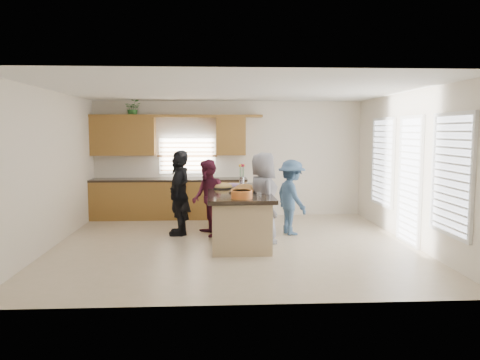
{
  "coord_description": "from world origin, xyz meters",
  "views": [
    {
      "loc": [
        -0.34,
        -8.41,
        2.08
      ],
      "look_at": [
        0.14,
        0.4,
        1.15
      ],
      "focal_mm": 35.0,
      "sensor_mm": 36.0,
      "label": 1
    }
  ],
  "objects": [
    {
      "name": "salad_bowl",
      "position": [
        0.11,
        -0.67,
        1.03
      ],
      "size": [
        0.36,
        0.36,
        0.14
      ],
      "color": "orange",
      "rests_on": "island"
    },
    {
      "name": "platter_front",
      "position": [
        0.16,
        0.1,
        0.98
      ],
      "size": [
        0.48,
        0.48,
        0.19
      ],
      "color": "black",
      "rests_on": "island"
    },
    {
      "name": "potted_plant",
      "position": [
        -2.25,
        2.82,
        2.61
      ],
      "size": [
        0.37,
        0.32,
        0.41
      ],
      "primitive_type": "imported",
      "rotation": [
        0.0,
        0.0,
        -0.01
      ],
      "color": "#357A31",
      "rests_on": "back_cabinetry"
    },
    {
      "name": "woman_left_back",
      "position": [
        -1.04,
        0.93,
        0.85
      ],
      "size": [
        0.66,
        0.74,
        1.7
      ],
      "primitive_type": "imported",
      "rotation": [
        0.0,
        0.0,
        -1.05
      ],
      "color": "black",
      "rests_on": "ground"
    },
    {
      "name": "woman_right_front",
      "position": [
        0.55,
        0.14,
        0.84
      ],
      "size": [
        0.69,
        0.92,
        1.69
      ],
      "primitive_type": "imported",
      "rotation": [
        0.0,
        0.0,
        1.78
      ],
      "color": "slate",
      "rests_on": "ground"
    },
    {
      "name": "plate_stack",
      "position": [
        0.03,
        1.19,
        0.97
      ],
      "size": [
        0.25,
        0.25,
        0.04
      ],
      "primitive_type": "cylinder",
      "color": "#C394D8",
      "rests_on": "island"
    },
    {
      "name": "back_cabinetry",
      "position": [
        -1.47,
        2.73,
        0.91
      ],
      "size": [
        4.08,
        0.66,
        2.46
      ],
      "color": "olive",
      "rests_on": "ground"
    },
    {
      "name": "platter_back",
      "position": [
        -0.18,
        0.75,
        0.98
      ],
      "size": [
        0.41,
        0.41,
        0.17
      ],
      "color": "black",
      "rests_on": "island"
    },
    {
      "name": "woman_right_back",
      "position": [
        1.2,
        0.82,
        0.75
      ],
      "size": [
        0.84,
        1.1,
        1.51
      ],
      "primitive_type": "imported",
      "rotation": [
        0.0,
        0.0,
        1.9
      ],
      "color": "#334F70",
      "rests_on": "ground"
    },
    {
      "name": "island",
      "position": [
        0.11,
        0.38,
        0.45
      ],
      "size": [
        1.17,
        2.71,
        0.95
      ],
      "rotation": [
        0.0,
        0.0,
        0.01
      ],
      "color": "tan",
      "rests_on": "ground"
    },
    {
      "name": "woman_left_mid",
      "position": [
        -0.48,
        0.75,
        0.76
      ],
      "size": [
        0.78,
        0.88,
        1.52
      ],
      "primitive_type": "imported",
      "rotation": [
        0.0,
        0.0,
        -1.26
      ],
      "color": "#571A2F",
      "rests_on": "ground"
    },
    {
      "name": "room_shell",
      "position": [
        0.0,
        0.0,
        1.9
      ],
      "size": [
        6.52,
        6.02,
        2.81
      ],
      "color": "silver",
      "rests_on": "ground"
    },
    {
      "name": "woman_left_front",
      "position": [
        -1.05,
        0.88,
        0.8
      ],
      "size": [
        0.46,
        0.97,
        1.6
      ],
      "primitive_type": "imported",
      "rotation": [
        0.0,
        0.0,
        -1.65
      ],
      "color": "black",
      "rests_on": "ground"
    },
    {
      "name": "floor",
      "position": [
        0.0,
        0.0,
        0.0
      ],
      "size": [
        6.5,
        6.5,
        0.0
      ],
      "primitive_type": "plane",
      "color": "beige",
      "rests_on": "ground"
    },
    {
      "name": "clear_cup",
      "position": [
        0.41,
        -0.58,
        1.0
      ],
      "size": [
        0.07,
        0.07,
        0.1
      ],
      "primitive_type": "cylinder",
      "color": "white",
      "rests_on": "island"
    },
    {
      "name": "right_wall_glazing",
      "position": [
        3.22,
        -0.13,
        1.34
      ],
      "size": [
        0.06,
        4.0,
        2.25
      ],
      "color": "white",
      "rests_on": "ground"
    },
    {
      "name": "flower_vase",
      "position": [
        0.24,
        1.49,
        1.19
      ],
      "size": [
        0.14,
        0.14,
        0.43
      ],
      "color": "silver",
      "rests_on": "island"
    },
    {
      "name": "platter_mid",
      "position": [
        0.24,
        0.51,
        0.98
      ],
      "size": [
        0.42,
        0.42,
        0.17
      ],
      "color": "black",
      "rests_on": "island"
    }
  ]
}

